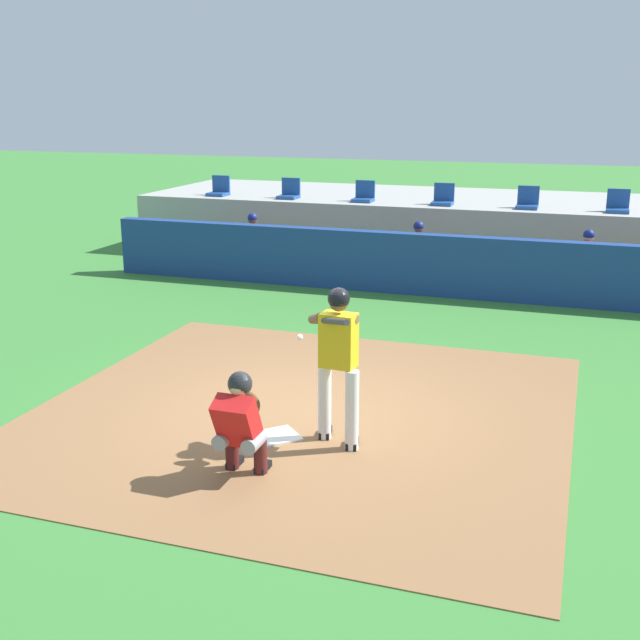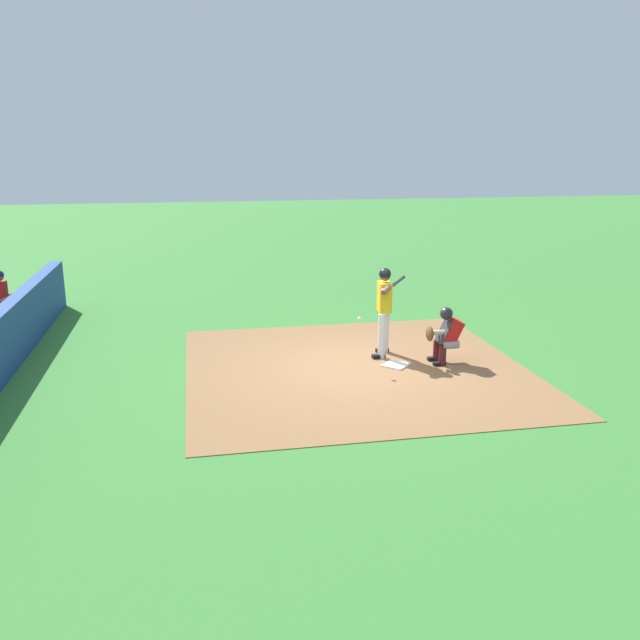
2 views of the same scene
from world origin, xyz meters
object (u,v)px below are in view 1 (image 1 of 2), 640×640
(batter_at_plate, at_px, (338,356))
(catcher_crouched, at_px, (241,420))
(home_plate, at_px, (278,436))
(dugout_player_0, at_px, (251,242))
(stadium_seat_1, at_px, (289,193))
(stadium_seat_4, at_px, (528,202))
(stadium_seat_0, at_px, (219,190))
(stadium_seat_5, at_px, (618,206))
(stadium_seat_3, at_px, (443,199))
(dugout_player_2, at_px, (586,262))
(stadium_seat_2, at_px, (364,196))
(dugout_player_1, at_px, (417,252))

(batter_at_plate, bearing_deg, catcher_crouched, -124.03)
(home_plate, bearing_deg, dugout_player_0, 115.36)
(stadium_seat_1, relative_size, stadium_seat_4, 1.00)
(stadium_seat_0, bearing_deg, batter_at_plate, -58.26)
(home_plate, bearing_deg, catcher_crouched, -90.39)
(stadium_seat_5, bearing_deg, batter_at_plate, -106.63)
(stadium_seat_3, relative_size, stadium_seat_4, 1.00)
(dugout_player_2, bearing_deg, catcher_crouched, -109.29)
(stadium_seat_5, bearing_deg, dugout_player_0, -164.96)
(home_plate, distance_m, stadium_seat_2, 10.46)
(stadium_seat_3, bearing_deg, dugout_player_0, -152.21)
(dugout_player_1, relative_size, stadium_seat_4, 2.71)
(dugout_player_0, bearing_deg, dugout_player_2, 0.00)
(dugout_player_1, distance_m, stadium_seat_3, 2.21)
(batter_at_plate, relative_size, stadium_seat_0, 3.76)
(stadium_seat_4, bearing_deg, home_plate, -100.34)
(catcher_crouched, xyz_separation_m, dugout_player_1, (-0.14, 9.12, 0.06))
(home_plate, bearing_deg, dugout_player_2, 68.63)
(dugout_player_0, height_order, stadium_seat_1, stadium_seat_1)
(catcher_crouched, relative_size, stadium_seat_1, 4.35)
(home_plate, height_order, dugout_player_0, dugout_player_0)
(stadium_seat_3, bearing_deg, dugout_player_1, -94.11)
(home_plate, relative_size, dugout_player_2, 0.34)
(dugout_player_0, xyz_separation_m, dugout_player_1, (3.71, 0.00, 0.00))
(home_plate, bearing_deg, dugout_player_1, 91.03)
(catcher_crouched, xyz_separation_m, stadium_seat_3, (0.01, 11.16, 0.93))
(batter_at_plate, distance_m, stadium_seat_0, 11.91)
(stadium_seat_3, bearing_deg, stadium_seat_4, 0.00)
(catcher_crouched, height_order, stadium_seat_4, stadium_seat_4)
(batter_at_plate, height_order, catcher_crouched, batter_at_plate)
(catcher_crouched, xyz_separation_m, stadium_seat_5, (3.72, 11.16, 0.93))
(home_plate, xyz_separation_m, stadium_seat_2, (-1.86, 10.18, 1.51))
(batter_at_plate, xyz_separation_m, stadium_seat_5, (3.02, 10.12, 0.50))
(stadium_seat_2, bearing_deg, stadium_seat_3, 0.00)
(dugout_player_2, height_order, stadium_seat_3, stadium_seat_3)
(home_plate, xyz_separation_m, dugout_player_1, (-0.15, 8.14, 0.65))
(dugout_player_0, distance_m, dugout_player_2, 7.05)
(batter_at_plate, xyz_separation_m, stadium_seat_0, (-6.26, 10.12, 0.50))
(stadium_seat_2, bearing_deg, stadium_seat_4, 0.00)
(stadium_seat_0, xyz_separation_m, stadium_seat_2, (3.71, 0.00, 0.00))
(catcher_crouched, xyz_separation_m, stadium_seat_2, (-1.85, 11.16, 0.93))
(stadium_seat_0, height_order, stadium_seat_3, same)
(dugout_player_1, relative_size, dugout_player_2, 1.00)
(batter_at_plate, xyz_separation_m, stadium_seat_2, (-2.55, 10.12, 0.50))
(dugout_player_0, xyz_separation_m, stadium_seat_0, (-1.71, 2.03, 0.86))
(stadium_seat_0, bearing_deg, dugout_player_0, -49.93)
(stadium_seat_0, relative_size, stadium_seat_1, 1.00)
(dugout_player_2, bearing_deg, dugout_player_0, 180.00)
(catcher_crouched, height_order, dugout_player_2, dugout_player_2)
(catcher_crouched, distance_m, stadium_seat_1, 11.79)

